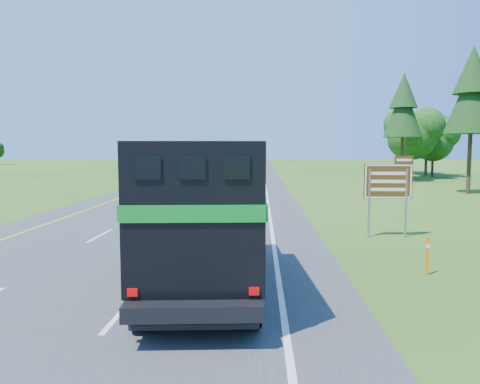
{
  "coord_description": "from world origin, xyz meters",
  "views": [
    {
      "loc": [
        4.97,
        -8.32,
        3.73
      ],
      "look_at": [
        4.03,
        13.36,
        1.71
      ],
      "focal_mm": 35.0,
      "sensor_mm": 36.0,
      "label": 1
    }
  ],
  "objects": [
    {
      "name": "road",
      "position": [
        0.0,
        50.0,
        0.02
      ],
      "size": [
        15.0,
        260.0,
        0.04
      ],
      "primitive_type": "cube",
      "color": "#38383A",
      "rests_on": "ground"
    },
    {
      "name": "far_car",
      "position": [
        -3.05,
        105.75,
        0.77
      ],
      "size": [
        2.07,
        4.41,
        1.46
      ],
      "primitive_type": "imported",
      "rotation": [
        0.0,
        0.0,
        0.08
      ],
      "color": "silver",
      "rests_on": "road"
    },
    {
      "name": "horse_truck",
      "position": [
        3.44,
        3.94,
        2.09
      ],
      "size": [
        3.33,
        8.83,
        3.83
      ],
      "rotation": [
        0.0,
        0.0,
        0.08
      ],
      "color": "black",
      "rests_on": "road"
    },
    {
      "name": "white_suv",
      "position": [
        -3.53,
        33.2,
        0.88
      ],
      "size": [
        2.85,
        6.07,
        1.68
      ],
      "primitive_type": "imported",
      "rotation": [
        0.0,
        0.0,
        -0.01
      ],
      "color": "white",
      "rests_on": "road"
    },
    {
      "name": "exit_sign",
      "position": [
        10.36,
        11.43,
        2.23
      ],
      "size": [
        2.02,
        0.13,
        3.43
      ],
      "rotation": [
        0.0,
        0.0,
        0.02
      ],
      "color": "gray",
      "rests_on": "ground"
    },
    {
      "name": "lane_markings",
      "position": [
        0.0,
        50.0,
        0.04
      ],
      "size": [
        11.15,
        260.0,
        0.01
      ],
      "color": "yellow",
      "rests_on": "road"
    },
    {
      "name": "delineator",
      "position": [
        9.92,
        5.48,
        0.6
      ],
      "size": [
        0.09,
        0.05,
        1.12
      ],
      "color": "#FF660D",
      "rests_on": "ground"
    }
  ]
}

